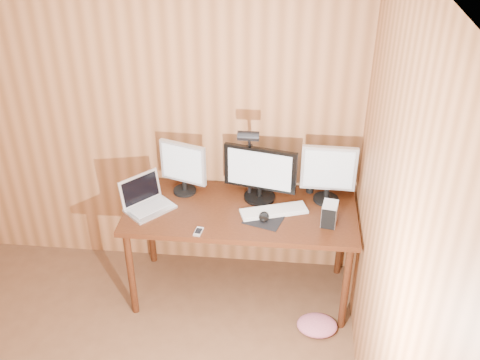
% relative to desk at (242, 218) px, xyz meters
% --- Properties ---
extents(desk, '(1.60, 0.70, 0.75)m').
position_rel_desk_xyz_m(desk, '(0.00, 0.00, 0.00)').
color(desk, '#3E1B0C').
rests_on(desk, floor).
extents(monitor_center, '(0.51, 0.22, 0.40)m').
position_rel_desk_xyz_m(monitor_center, '(0.12, 0.08, 0.33)').
color(monitor_center, black).
rests_on(monitor_center, desk).
extents(monitor_left, '(0.34, 0.16, 0.40)m').
position_rel_desk_xyz_m(monitor_left, '(-0.43, 0.11, 0.33)').
color(monitor_left, black).
rests_on(monitor_left, desk).
extents(monitor_right, '(0.38, 0.18, 0.43)m').
position_rel_desk_xyz_m(monitor_right, '(0.59, 0.10, 0.35)').
color(monitor_right, black).
rests_on(monitor_right, desk).
extents(laptop, '(0.39, 0.39, 0.22)m').
position_rel_desk_xyz_m(laptop, '(-0.66, -0.11, 0.18)').
color(laptop, silver).
rests_on(laptop, desk).
extents(keyboard, '(0.48, 0.28, 0.02)m').
position_rel_desk_xyz_m(keyboard, '(0.23, -0.08, 0.13)').
color(keyboard, white).
rests_on(keyboard, desk).
extents(mousepad, '(0.29, 0.26, 0.00)m').
position_rel_desk_xyz_m(mousepad, '(0.17, -0.18, 0.12)').
color(mousepad, black).
rests_on(mousepad, desk).
extents(mouse, '(0.09, 0.13, 0.04)m').
position_rel_desk_xyz_m(mouse, '(0.17, -0.18, 0.15)').
color(mouse, black).
rests_on(mouse, mousepad).
extents(hard_drive, '(0.12, 0.15, 0.15)m').
position_rel_desk_xyz_m(hard_drive, '(0.60, -0.18, 0.20)').
color(hard_drive, silver).
rests_on(hard_drive, desk).
extents(phone, '(0.06, 0.10, 0.01)m').
position_rel_desk_xyz_m(phone, '(-0.25, -0.36, 0.13)').
color(phone, silver).
rests_on(phone, desk).
extents(speaker, '(0.05, 0.05, 0.13)m').
position_rel_desk_xyz_m(speaker, '(0.48, 0.20, 0.19)').
color(speaker, black).
rests_on(speaker, desk).
extents(desk_lamp, '(0.14, 0.20, 0.62)m').
position_rel_desk_xyz_m(desk_lamp, '(0.04, 0.05, 0.50)').
color(desk_lamp, black).
rests_on(desk_lamp, desk).
extents(fabric_pile, '(0.34, 0.31, 0.09)m').
position_rel_desk_xyz_m(fabric_pile, '(0.57, -0.42, -0.58)').
color(fabric_pile, '#C66078').
rests_on(fabric_pile, floor).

